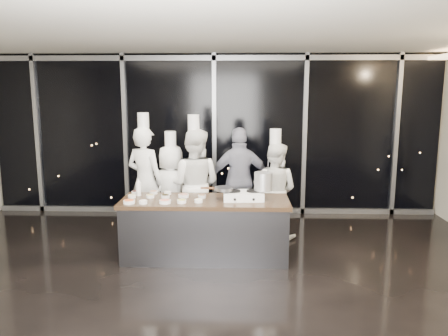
# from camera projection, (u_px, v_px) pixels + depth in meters

# --- Properties ---
(ground) EXTENTS (9.00, 9.00, 0.00)m
(ground) POSITION_uv_depth(u_px,v_px,m) (200.00, 284.00, 5.67)
(ground) COLOR black
(ground) RESTS_ON ground
(room_shell) EXTENTS (9.02, 7.02, 3.21)m
(room_shell) POSITION_uv_depth(u_px,v_px,m) (213.00, 110.00, 5.27)
(room_shell) COLOR beige
(room_shell) RESTS_ON ground
(window_wall) EXTENTS (8.90, 0.11, 3.20)m
(window_wall) POSITION_uv_depth(u_px,v_px,m) (214.00, 135.00, 8.77)
(window_wall) COLOR black
(window_wall) RESTS_ON ground
(demo_counter) EXTENTS (2.46, 0.86, 0.90)m
(demo_counter) POSITION_uv_depth(u_px,v_px,m) (205.00, 229.00, 6.48)
(demo_counter) COLOR #333338
(demo_counter) RESTS_ON ground
(stove) EXTENTS (0.59, 0.40, 0.14)m
(stove) POSITION_uv_depth(u_px,v_px,m) (243.00, 195.00, 6.38)
(stove) COLOR white
(stove) RESTS_ON demo_counter
(frying_pan) EXTENTS (0.48, 0.29, 0.05)m
(frying_pan) POSITION_uv_depth(u_px,v_px,m) (223.00, 189.00, 6.36)
(frying_pan) COLOR slate
(frying_pan) RESTS_ON stove
(stock_pot) EXTENTS (0.28, 0.28, 0.26)m
(stock_pot) POSITION_uv_depth(u_px,v_px,m) (263.00, 181.00, 6.35)
(stock_pot) COLOR silver
(stock_pot) RESTS_ON stove
(prep_bowls) EXTENTS (1.17, 0.73, 0.05)m
(prep_bowls) POSITION_uv_depth(u_px,v_px,m) (161.00, 198.00, 6.41)
(prep_bowls) COLOR white
(prep_bowls) RESTS_ON demo_counter
(squeeze_bottle) EXTENTS (0.07, 0.07, 0.27)m
(squeeze_bottle) POSITION_uv_depth(u_px,v_px,m) (139.00, 187.00, 6.61)
(squeeze_bottle) COLOR white
(squeeze_bottle) RESTS_ON demo_counter
(chef_far_left) EXTENTS (0.81, 0.70, 2.12)m
(chef_far_left) POSITION_uv_depth(u_px,v_px,m) (145.00, 181.00, 7.43)
(chef_far_left) COLOR white
(chef_far_left) RESTS_ON ground
(chef_left) EXTENTS (0.90, 0.74, 1.81)m
(chef_left) POSITION_uv_depth(u_px,v_px,m) (171.00, 190.00, 7.44)
(chef_left) COLOR white
(chef_left) RESTS_ON ground
(chef_center) EXTENTS (1.02, 0.86, 2.09)m
(chef_center) POSITION_uv_depth(u_px,v_px,m) (194.00, 184.00, 7.27)
(chef_center) COLOR white
(chef_center) RESTS_ON ground
(guest) EXTENTS (1.13, 0.57, 1.86)m
(guest) POSITION_uv_depth(u_px,v_px,m) (240.00, 181.00, 7.61)
(guest) COLOR black
(guest) RESTS_ON ground
(chef_right) EXTENTS (0.97, 0.88, 1.86)m
(chef_right) POSITION_uv_depth(u_px,v_px,m) (274.00, 190.00, 7.37)
(chef_right) COLOR white
(chef_right) RESTS_ON ground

